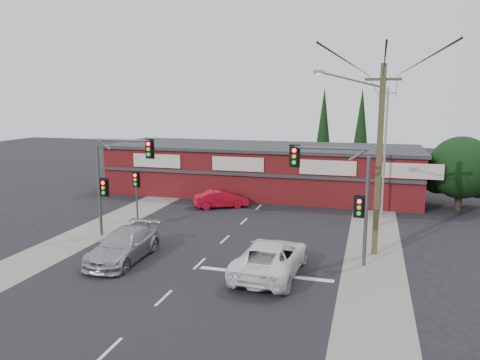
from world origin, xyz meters
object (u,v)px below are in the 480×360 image
(utility_pole, at_px, (376,154))
(silver_suv, at_px, (124,245))
(white_suv, at_px, (271,257))
(shop_building, at_px, (262,169))
(red_sedan, at_px, (221,199))

(utility_pole, bearing_deg, silver_suv, -159.92)
(silver_suv, height_order, utility_pole, utility_pole)
(white_suv, relative_size, shop_building, 0.22)
(red_sedan, height_order, shop_building, shop_building)
(red_sedan, relative_size, shop_building, 0.15)
(shop_building, relative_size, utility_pole, 2.73)
(silver_suv, bearing_deg, utility_pole, 19.22)
(white_suv, height_order, silver_suv, white_suv)
(silver_suv, xyz_separation_m, utility_pole, (12.33, 4.51, 4.61))
(white_suv, xyz_separation_m, utility_pole, (4.62, 4.36, 4.57))
(red_sedan, bearing_deg, utility_pole, -154.51)
(white_suv, xyz_separation_m, silver_suv, (-7.71, -0.15, -0.04))
(white_suv, bearing_deg, utility_pole, -134.08)
(red_sedan, xyz_separation_m, utility_pole, (11.12, -7.94, 4.72))
(white_suv, bearing_deg, red_sedan, -59.51)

